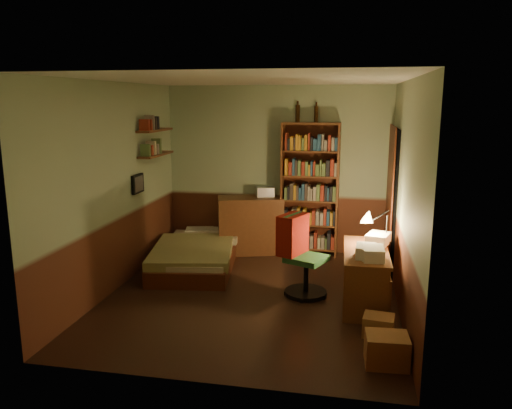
% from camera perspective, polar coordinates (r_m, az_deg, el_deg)
% --- Properties ---
extents(floor, '(3.50, 4.00, 0.02)m').
position_cam_1_polar(floor, '(6.30, -0.44, -10.40)').
color(floor, black).
rests_on(floor, ground).
extents(ceiling, '(3.50, 4.00, 0.02)m').
position_cam_1_polar(ceiling, '(5.83, -0.48, 14.17)').
color(ceiling, silver).
rests_on(ceiling, wall_back).
extents(wall_back, '(3.50, 0.02, 2.60)m').
position_cam_1_polar(wall_back, '(7.88, 2.43, 4.01)').
color(wall_back, '#91A682').
rests_on(wall_back, ground).
extents(wall_left, '(0.02, 4.00, 2.60)m').
position_cam_1_polar(wall_left, '(6.50, -15.86, 1.88)').
color(wall_left, '#91A682').
rests_on(wall_left, ground).
extents(wall_right, '(0.02, 4.00, 2.60)m').
position_cam_1_polar(wall_right, '(5.84, 16.72, 0.75)').
color(wall_right, '#91A682').
rests_on(wall_right, ground).
extents(wall_front, '(3.50, 0.02, 2.60)m').
position_cam_1_polar(wall_front, '(4.02, -6.12, -3.71)').
color(wall_front, '#91A682').
rests_on(wall_front, ground).
extents(doorway, '(0.06, 0.90, 2.00)m').
position_cam_1_polar(doorway, '(7.17, 15.27, 0.38)').
color(doorway, black).
rests_on(doorway, ground).
extents(door_trim, '(0.02, 0.98, 2.08)m').
position_cam_1_polar(door_trim, '(7.17, 14.99, 0.39)').
color(door_trim, '#401A0E').
rests_on(door_trim, ground).
extents(bed, '(1.29, 2.07, 0.58)m').
position_cam_1_polar(bed, '(7.33, -6.80, -4.77)').
color(bed, olive).
rests_on(bed, ground).
extents(dresser, '(1.10, 0.76, 0.89)m').
position_cam_1_polar(dresser, '(7.87, -0.66, -2.34)').
color(dresser, '#5C321A').
rests_on(dresser, ground).
extents(mini_stereo, '(0.33, 0.29, 0.15)m').
position_cam_1_polar(mini_stereo, '(7.84, 1.05, 1.49)').
color(mini_stereo, '#B2B2B7').
rests_on(mini_stereo, dresser).
extents(bookshelf, '(0.88, 0.30, 2.05)m').
position_cam_1_polar(bookshelf, '(7.71, 6.16, 1.69)').
color(bookshelf, '#5C321A').
rests_on(bookshelf, ground).
extents(bottle_left, '(0.08, 0.08, 0.25)m').
position_cam_1_polar(bottle_left, '(7.72, 4.78, 10.33)').
color(bottle_left, black).
rests_on(bottle_left, bookshelf).
extents(bottle_right, '(0.07, 0.07, 0.24)m').
position_cam_1_polar(bottle_right, '(7.69, 6.89, 10.22)').
color(bottle_right, black).
rests_on(bottle_right, bookshelf).
extents(desk, '(0.53, 1.23, 0.66)m').
position_cam_1_polar(desk, '(6.10, 12.34, -8.05)').
color(desk, '#5C321A').
rests_on(desk, ground).
extents(paper_stack, '(0.33, 0.39, 0.13)m').
position_cam_1_polar(paper_stack, '(6.25, 13.80, -3.83)').
color(paper_stack, silver).
rests_on(paper_stack, desk).
extents(desk_lamp, '(0.22, 0.22, 0.65)m').
position_cam_1_polar(desk_lamp, '(6.27, 14.77, -1.40)').
color(desk_lamp, black).
rests_on(desk_lamp, desk).
extents(office_chair, '(0.57, 0.54, 0.90)m').
position_cam_1_polar(office_chair, '(6.18, 5.77, -6.36)').
color(office_chair, '#27572A').
rests_on(office_chair, ground).
extents(red_jacket, '(0.25, 0.44, 0.50)m').
position_cam_1_polar(red_jacket, '(5.92, 4.47, -0.11)').
color(red_jacket, maroon).
rests_on(red_jacket, office_chair).
extents(wall_shelf_lower, '(0.20, 0.90, 0.03)m').
position_cam_1_polar(wall_shelf_lower, '(7.40, -11.35, 5.62)').
color(wall_shelf_lower, '#5C321A').
rests_on(wall_shelf_lower, wall_left).
extents(wall_shelf_upper, '(0.20, 0.90, 0.03)m').
position_cam_1_polar(wall_shelf_upper, '(7.37, -11.46, 8.32)').
color(wall_shelf_upper, '#5C321A').
rests_on(wall_shelf_upper, wall_left).
extents(framed_picture, '(0.04, 0.32, 0.26)m').
position_cam_1_polar(framed_picture, '(7.02, -13.37, 2.32)').
color(framed_picture, black).
rests_on(framed_picture, wall_left).
extents(cardboard_box_a, '(0.40, 0.33, 0.29)m').
position_cam_1_polar(cardboard_box_a, '(4.88, 14.71, -15.79)').
color(cardboard_box_a, '#99683E').
rests_on(cardboard_box_a, ground).
extents(cardboard_box_b, '(0.34, 0.29, 0.22)m').
position_cam_1_polar(cardboard_box_b, '(5.41, 13.82, -13.31)').
color(cardboard_box_b, '#99683E').
rests_on(cardboard_box_b, ground).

